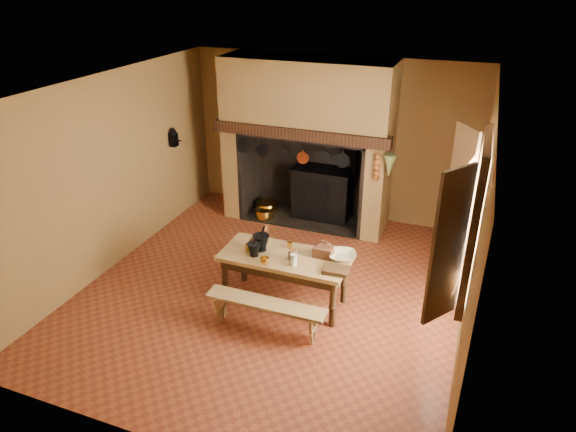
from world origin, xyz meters
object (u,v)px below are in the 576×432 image
(mixing_bowl, at_px, (342,256))
(bench_front, at_px, (266,309))
(iron_range, at_px, (323,193))
(wicker_basket, at_px, (323,251))
(work_table, at_px, (285,263))
(coffee_grinder, at_px, (255,242))

(mixing_bowl, bearing_deg, bench_front, -130.82)
(iron_range, distance_m, wicker_basket, 2.63)
(wicker_basket, bearing_deg, iron_range, 108.02)
(work_table, bearing_deg, iron_range, 96.55)
(work_table, distance_m, mixing_bowl, 0.75)
(bench_front, relative_size, coffee_grinder, 8.48)
(iron_range, height_order, mixing_bowl, iron_range)
(work_table, xyz_separation_m, wicker_basket, (0.47, 0.15, 0.19))
(mixing_bowl, height_order, wicker_basket, wicker_basket)
(work_table, relative_size, bench_front, 1.10)
(mixing_bowl, bearing_deg, wicker_basket, -174.92)
(coffee_grinder, distance_m, wicker_basket, 0.93)
(iron_range, height_order, coffee_grinder, iron_range)
(work_table, bearing_deg, wicker_basket, 18.07)
(bench_front, xyz_separation_m, mixing_bowl, (0.72, 0.83, 0.44))
(work_table, distance_m, wicker_basket, 0.53)
(work_table, height_order, wicker_basket, wicker_basket)
(work_table, height_order, coffee_grinder, coffee_grinder)
(iron_range, height_order, work_table, iron_range)
(mixing_bowl, bearing_deg, work_table, -166.24)
(work_table, relative_size, mixing_bowl, 4.73)
(iron_range, xyz_separation_m, work_table, (0.30, -2.65, 0.12))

